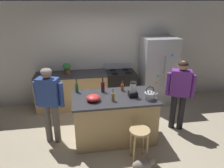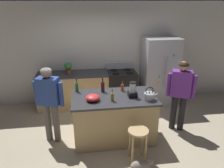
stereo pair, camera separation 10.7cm
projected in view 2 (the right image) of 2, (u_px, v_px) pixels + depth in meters
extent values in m
plane|color=beige|center=(114.00, 137.00, 4.54)|extent=(14.00, 14.00, 0.00)
cube|color=silver|center=(104.00, 54.00, 5.84)|extent=(8.00, 0.10, 2.70)
cube|color=tan|center=(114.00, 118.00, 4.37)|extent=(1.59, 0.87, 0.91)
cube|color=#333338|center=(114.00, 98.00, 4.19)|extent=(1.65, 0.93, 0.04)
cube|color=tan|center=(76.00, 91.00, 5.70)|extent=(2.00, 0.64, 0.91)
cube|color=#333338|center=(75.00, 74.00, 5.52)|extent=(2.00, 0.64, 0.04)
cube|color=#B7BABF|center=(159.00, 72.00, 5.76)|extent=(0.90, 0.70, 1.83)
cylinder|color=#B7BABF|center=(163.00, 73.00, 5.38)|extent=(0.02, 0.02, 0.82)
cylinder|color=#B7BABF|center=(166.00, 73.00, 5.39)|extent=(0.02, 0.02, 0.82)
cube|color=orange|center=(177.00, 76.00, 5.49)|extent=(0.05, 0.01, 0.05)
cube|color=#3FB259|center=(159.00, 77.00, 5.43)|extent=(0.05, 0.01, 0.05)
cube|color=orange|center=(158.00, 83.00, 5.49)|extent=(0.05, 0.01, 0.05)
cube|color=#268CD8|center=(174.00, 55.00, 5.27)|extent=(0.05, 0.01, 0.05)
cube|color=orange|center=(165.00, 73.00, 5.41)|extent=(0.05, 0.01, 0.05)
cube|color=black|center=(121.00, 88.00, 5.81)|extent=(0.76, 0.64, 0.95)
cube|color=black|center=(124.00, 95.00, 5.53)|extent=(0.60, 0.01, 0.24)
cube|color=#B7BABF|center=(120.00, 65.00, 5.87)|extent=(0.76, 0.06, 0.18)
cylinder|color=black|center=(116.00, 74.00, 5.48)|extent=(0.18, 0.18, 0.01)
cylinder|color=black|center=(129.00, 73.00, 5.52)|extent=(0.18, 0.18, 0.01)
cylinder|color=black|center=(114.00, 70.00, 5.75)|extent=(0.18, 0.18, 0.01)
cylinder|color=black|center=(127.00, 70.00, 5.80)|extent=(0.18, 0.18, 0.01)
cylinder|color=#66605B|center=(48.00, 122.00, 4.31)|extent=(0.16, 0.16, 0.83)
cylinder|color=#66605B|center=(56.00, 123.00, 4.28)|extent=(0.16, 0.16, 0.83)
cube|color=#334C99|center=(48.00, 91.00, 4.04)|extent=(0.45, 0.33, 0.55)
cylinder|color=#334C99|center=(36.00, 93.00, 4.10)|extent=(0.11, 0.11, 0.49)
cylinder|color=#334C99|center=(61.00, 95.00, 4.02)|extent=(0.11, 0.11, 0.49)
sphere|color=#8C664C|center=(46.00, 73.00, 3.90)|extent=(0.25, 0.25, 0.20)
ellipsoid|color=gray|center=(46.00, 71.00, 3.89)|extent=(0.26, 0.26, 0.12)
cylinder|color=#26262B|center=(182.00, 113.00, 4.66)|extent=(0.17, 0.17, 0.81)
cylinder|color=#26262B|center=(173.00, 112.00, 4.71)|extent=(0.17, 0.17, 0.81)
cube|color=#723399|center=(181.00, 84.00, 4.43)|extent=(0.46, 0.37, 0.56)
cylinder|color=#723399|center=(194.00, 87.00, 4.38)|extent=(0.12, 0.12, 0.51)
cylinder|color=#723399|center=(169.00, 85.00, 4.52)|extent=(0.12, 0.12, 0.51)
sphere|color=tan|center=(184.00, 66.00, 4.29)|extent=(0.27, 0.27, 0.20)
ellipsoid|color=#332319|center=(184.00, 64.00, 4.28)|extent=(0.28, 0.28, 0.12)
cylinder|color=tan|center=(138.00, 131.00, 3.66)|extent=(0.36, 0.36, 0.04)
cylinder|color=tan|center=(133.00, 151.00, 3.66)|extent=(0.04, 0.04, 0.60)
cylinder|color=tan|center=(146.00, 150.00, 3.69)|extent=(0.04, 0.04, 0.60)
cylinder|color=tan|center=(130.00, 143.00, 3.87)|extent=(0.04, 0.04, 0.60)
cylinder|color=tan|center=(142.00, 142.00, 3.90)|extent=(0.04, 0.04, 0.60)
ellipsoid|color=gray|center=(141.00, 166.00, 3.61)|extent=(0.36, 0.18, 0.20)
sphere|color=gray|center=(150.00, 162.00, 3.60)|extent=(0.12, 0.12, 0.12)
cone|color=gray|center=(151.00, 160.00, 3.55)|extent=(0.04, 0.04, 0.03)
cone|color=gray|center=(150.00, 157.00, 3.61)|extent=(0.04, 0.04, 0.03)
cylinder|color=brown|center=(69.00, 71.00, 5.47)|extent=(0.14, 0.14, 0.12)
ellipsoid|color=#337A38|center=(68.00, 66.00, 5.42)|extent=(0.20, 0.20, 0.18)
cube|color=black|center=(132.00, 94.00, 4.17)|extent=(0.17, 0.17, 0.10)
cylinder|color=silver|center=(133.00, 88.00, 4.12)|extent=(0.12, 0.12, 0.18)
cylinder|color=black|center=(133.00, 83.00, 4.08)|extent=(0.12, 0.12, 0.02)
cylinder|color=#B24C26|center=(122.00, 88.00, 4.44)|extent=(0.06, 0.06, 0.14)
cylinder|color=#B24C26|center=(122.00, 83.00, 4.40)|extent=(0.02, 0.02, 0.06)
cylinder|color=black|center=(122.00, 81.00, 4.39)|extent=(0.03, 0.03, 0.02)
cylinder|color=olive|center=(112.00, 97.00, 3.98)|extent=(0.06, 0.06, 0.15)
cylinder|color=olive|center=(112.00, 92.00, 3.94)|extent=(0.02, 0.02, 0.07)
cylinder|color=black|center=(112.00, 90.00, 3.93)|extent=(0.03, 0.03, 0.02)
cylinder|color=#2D6638|center=(77.00, 88.00, 4.38)|extent=(0.07, 0.07, 0.18)
cylinder|color=#2D6638|center=(76.00, 82.00, 4.33)|extent=(0.03, 0.03, 0.08)
cylinder|color=black|center=(76.00, 80.00, 4.32)|extent=(0.03, 0.03, 0.02)
cylinder|color=#471923|center=(103.00, 87.00, 4.37)|extent=(0.08, 0.08, 0.21)
cylinder|color=#471923|center=(103.00, 80.00, 4.32)|extent=(0.03, 0.03, 0.09)
cylinder|color=black|center=(103.00, 78.00, 4.30)|extent=(0.03, 0.03, 0.02)
ellipsoid|color=red|center=(93.00, 98.00, 4.00)|extent=(0.27, 0.27, 0.12)
cylinder|color=#B7BABF|center=(149.00, 96.00, 4.03)|extent=(0.20, 0.20, 0.14)
sphere|color=black|center=(149.00, 92.00, 4.00)|extent=(0.03, 0.03, 0.03)
cylinder|color=#B7BABF|center=(156.00, 95.00, 4.04)|extent=(0.09, 0.03, 0.08)
torus|color=black|center=(150.00, 91.00, 3.99)|extent=(0.16, 0.02, 0.16)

